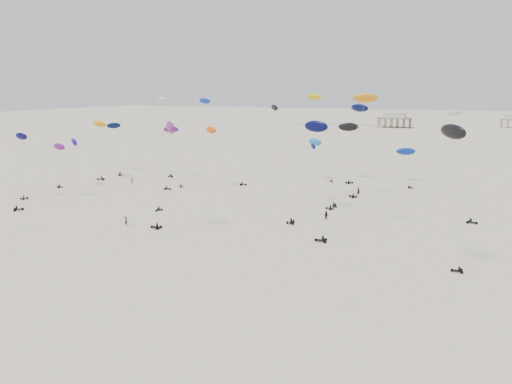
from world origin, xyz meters
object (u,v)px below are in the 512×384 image
at_px(rig_0, 205,142).
at_px(rig_4, 116,139).
at_px(pavilion_main, 394,121).
at_px(pavilion_small, 508,122).
at_px(rig_9, 72,148).
at_px(spectator_0, 126,226).

bearing_deg(rig_0, rig_4, -46.13).
xyz_separation_m(pavilion_main, rig_0, (-18.15, -229.65, 7.74)).
bearing_deg(pavilion_small, rig_4, -116.57).
relative_size(pavilion_main, rig_0, 1.27).
bearing_deg(rig_9, rig_0, -53.30).
height_order(pavilion_main, pavilion_small, pavilion_main).
distance_m(rig_0, rig_4, 38.06).
height_order(rig_9, spectator_0, rig_9).
distance_m(pavilion_main, spectator_0, 269.96).
bearing_deg(spectator_0, rig_4, -15.35).
height_order(pavilion_small, rig_9, rig_9).
xyz_separation_m(pavilion_main, rig_9, (-50.51, -242.88, 5.95)).
relative_size(pavilion_main, spectator_0, 9.65).
xyz_separation_m(rig_4, spectator_0, (41.21, -49.97, -10.26)).
relative_size(rig_0, spectator_0, 7.61).
distance_m(rig_4, spectator_0, 65.58).
xyz_separation_m(pavilion_main, pavilion_small, (70.00, 30.00, -0.74)).
bearing_deg(rig_9, rig_4, 24.96).
bearing_deg(rig_4, rig_0, 133.91).
xyz_separation_m(rig_0, spectator_0, (4.54, -39.93, -11.96)).
distance_m(pavilion_main, rig_0, 230.50).
bearing_deg(rig_4, rig_9, 69.71).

